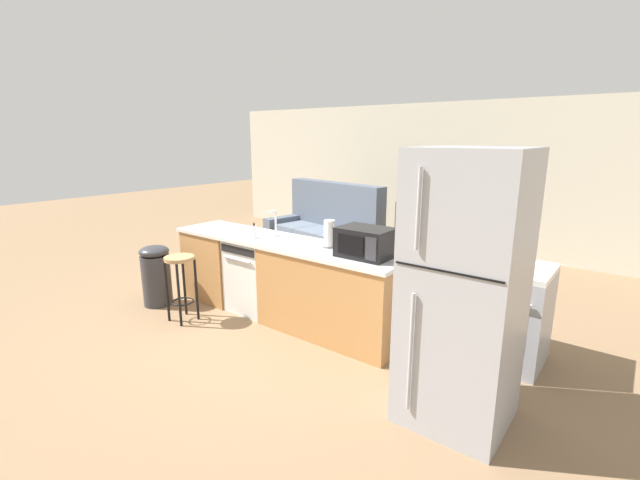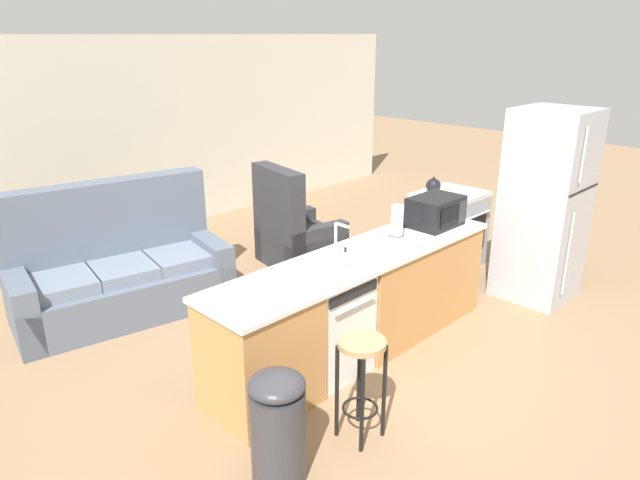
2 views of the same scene
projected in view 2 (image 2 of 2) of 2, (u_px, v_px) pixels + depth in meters
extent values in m
plane|color=#896B4C|center=(346.00, 357.00, 4.88)|extent=(24.00, 24.00, 0.00)
cube|color=beige|center=(126.00, 140.00, 7.43)|extent=(10.00, 0.06, 2.60)
cube|color=#B77F47|center=(260.00, 354.00, 4.12)|extent=(0.75, 0.62, 0.86)
cube|color=#B77F47|center=(407.00, 283.00, 5.28)|extent=(1.55, 0.62, 0.86)
cube|color=silver|center=(360.00, 257.00, 4.68)|extent=(2.94, 0.66, 0.04)
cube|color=#49331C|center=(357.00, 346.00, 4.97)|extent=(2.86, 0.56, 0.08)
cube|color=silver|center=(325.00, 323.00, 4.57)|extent=(0.58, 0.58, 0.84)
cube|color=black|center=(354.00, 294.00, 4.25)|extent=(0.52, 0.01, 0.08)
cylinder|color=#B2B2B7|center=(355.00, 306.00, 4.27)|extent=(0.44, 0.02, 0.02)
cube|color=#A8AAB2|center=(447.00, 232.00, 6.66)|extent=(0.76, 0.64, 0.85)
cube|color=black|center=(472.00, 235.00, 6.43)|extent=(0.53, 0.01, 0.43)
cylinder|color=silver|center=(476.00, 216.00, 6.34)|extent=(0.61, 0.03, 0.03)
cube|color=white|center=(450.00, 195.00, 6.51)|extent=(0.76, 0.64, 0.05)
torus|color=black|center=(452.00, 198.00, 6.30)|extent=(0.16, 0.16, 0.01)
torus|color=black|center=(468.00, 192.00, 6.53)|extent=(0.16, 0.16, 0.01)
torus|color=black|center=(433.00, 194.00, 6.47)|extent=(0.16, 0.16, 0.01)
torus|color=black|center=(449.00, 188.00, 6.70)|extent=(0.16, 0.16, 0.01)
cube|color=#A8AAB2|center=(545.00, 206.00, 5.75)|extent=(0.72, 0.70, 1.94)
cylinder|color=#B2B2B7|center=(584.00, 155.00, 5.16)|extent=(0.02, 0.02, 0.52)
cylinder|color=#B2B2B7|center=(568.00, 254.00, 5.49)|extent=(0.02, 0.02, 0.84)
cube|color=black|center=(584.00, 190.00, 5.43)|extent=(0.68, 0.01, 0.01)
cube|color=black|center=(435.00, 211.00, 5.33)|extent=(0.50, 0.36, 0.28)
cube|color=black|center=(450.00, 217.00, 5.18)|extent=(0.27, 0.01, 0.18)
cube|color=#2D2D33|center=(462.00, 212.00, 5.32)|extent=(0.11, 0.01, 0.21)
cylinder|color=silver|center=(335.00, 255.00, 4.61)|extent=(0.07, 0.07, 0.03)
cylinder|color=silver|center=(336.00, 239.00, 4.56)|extent=(0.02, 0.02, 0.26)
cylinder|color=silver|center=(342.00, 225.00, 4.47)|extent=(0.02, 0.14, 0.02)
cylinder|color=#4C4C51|center=(396.00, 235.00, 5.11)|extent=(0.14, 0.14, 0.01)
cylinder|color=white|center=(397.00, 220.00, 5.06)|extent=(0.11, 0.11, 0.27)
cylinder|color=silver|center=(345.00, 260.00, 4.37)|extent=(0.06, 0.06, 0.14)
cylinder|color=black|center=(345.00, 250.00, 4.34)|extent=(0.02, 0.02, 0.04)
sphere|color=black|center=(433.00, 186.00, 6.44)|extent=(0.17, 0.17, 0.17)
sphere|color=black|center=(434.00, 178.00, 6.41)|extent=(0.03, 0.03, 0.03)
cone|color=black|center=(437.00, 183.00, 6.49)|extent=(0.08, 0.04, 0.06)
cylinder|color=tan|center=(362.00, 343.00, 3.69)|extent=(0.32, 0.32, 0.04)
cylinder|color=black|center=(362.00, 406.00, 3.66)|extent=(0.03, 0.03, 0.70)
cylinder|color=black|center=(384.00, 392.00, 3.81)|extent=(0.03, 0.03, 0.70)
cylinder|color=black|center=(337.00, 392.00, 3.81)|extent=(0.03, 0.03, 0.70)
cylinder|color=black|center=(359.00, 378.00, 3.96)|extent=(0.03, 0.03, 0.70)
torus|color=black|center=(360.00, 408.00, 3.86)|extent=(0.25, 0.25, 0.02)
cylinder|color=#333338|center=(278.00, 436.00, 3.46)|extent=(0.34, 0.34, 0.62)
ellipsoid|color=#333338|center=(277.00, 385.00, 3.34)|extent=(0.35, 0.35, 0.14)
cube|color=#515B6B|center=(124.00, 293.00, 5.58)|extent=(2.13, 1.24, 0.42)
cube|color=#515B6B|center=(109.00, 243.00, 5.69)|extent=(2.01, 0.59, 1.27)
cube|color=#515B6B|center=(21.00, 308.00, 5.06)|extent=(0.36, 0.92, 0.62)
cube|color=#515B6B|center=(209.00, 264.00, 6.03)|extent=(0.36, 0.92, 0.62)
cube|color=slate|center=(61.00, 283.00, 5.16)|extent=(0.66, 0.72, 0.12)
cube|color=slate|center=(123.00, 270.00, 5.45)|extent=(0.66, 0.72, 0.12)
cube|color=slate|center=(177.00, 258.00, 5.75)|extent=(0.66, 0.72, 0.12)
cube|color=#2D2D33|center=(301.00, 247.00, 6.83)|extent=(0.94, 0.98, 0.40)
cube|color=#2D2D33|center=(279.00, 219.00, 6.54)|extent=(0.35, 0.87, 1.20)
cube|color=#2D2D33|center=(317.00, 249.00, 6.54)|extent=(0.82, 0.30, 0.55)
cube|color=#2D2D33|center=(286.00, 233.00, 7.08)|extent=(0.82, 0.30, 0.55)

